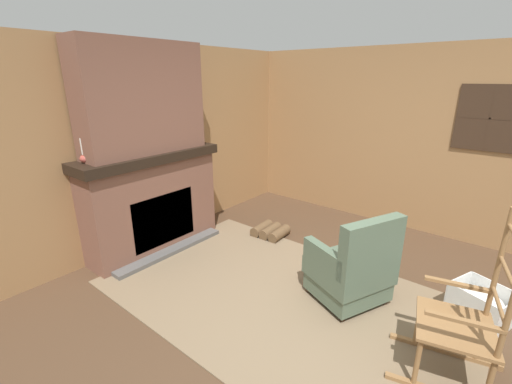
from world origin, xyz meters
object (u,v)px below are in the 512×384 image
Objects in this scene: armchair at (352,269)px; decorative_plate_on_mantel at (141,142)px; laundry_basket at (482,303)px; rocking_chair at (462,328)px; oil_lamp_vase at (85,154)px; storage_case at (188,139)px; firewood_stack at (270,231)px.

decorative_plate_on_mantel is at bearing 35.49° from armchair.
decorative_plate_on_mantel is at bearing -163.34° from laundry_basket.
rocking_chair is (0.97, -0.37, 0.08)m from armchair.
oil_lamp_vase reaches higher than armchair.
storage_case is (-3.46, 0.52, 0.88)m from rocking_chair.
oil_lamp_vase is at bearing -90.01° from storage_case.
armchair is 1.17m from laundry_basket.
storage_case is (0.00, 1.36, -0.03)m from oil_lamp_vase.
armchair is at bearing -3.48° from storage_case.
rocking_chair is at bearing -8.52° from storage_case.
rocking_chair is 5.99× the size of storage_case.
armchair is at bearing -24.62° from firewood_stack.
decorative_plate_on_mantel is (-0.02, -0.69, 0.06)m from storage_case.
armchair is 3.82× the size of decorative_plate_on_mantel.
rocking_chair is 3.60m from storage_case.
decorative_plate_on_mantel is (-0.02, 0.67, 0.03)m from oil_lamp_vase.
laundry_basket reaches higher than firewood_stack.
firewood_stack is 1.86× the size of decorative_plate_on_mantel.
firewood_stack is 2.48m from oil_lamp_vase.
rocking_chair is 2.26× the size of laundry_basket.
oil_lamp_vase is (-2.48, -1.21, 0.99)m from armchair.
storage_case is 0.87× the size of decorative_plate_on_mantel.
storage_case is (-3.51, -0.36, 1.15)m from laundry_basket.
oil_lamp_vase is 1.23× the size of storage_case.
firewood_stack is 2.51m from laundry_basket.
storage_case reaches higher than firewood_stack.
rocking_chair is 3.60m from decorative_plate_on_mantel.
laundry_basket is 2.32× the size of decorative_plate_on_mantel.
firewood_stack is at bearing -37.19° from rocking_chair.
oil_lamp_vase reaches higher than rocking_chair.
oil_lamp_vase is at bearing -118.05° from firewood_stack.
oil_lamp_vase is 0.67m from decorative_plate_on_mantel.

